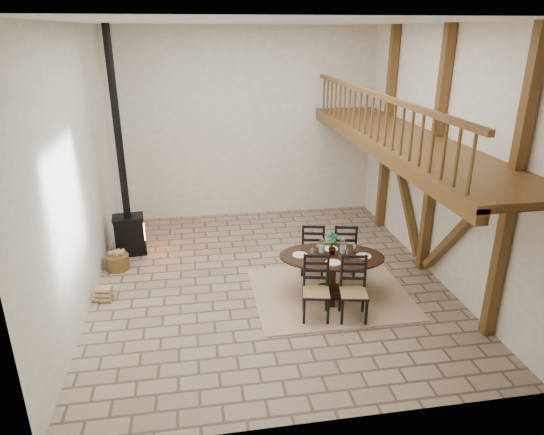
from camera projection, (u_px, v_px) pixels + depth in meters
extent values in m
plane|color=gray|center=(269.00, 279.00, 10.12)|extent=(8.00, 8.00, 0.00)
cube|color=white|center=(245.00, 125.00, 12.90)|extent=(7.00, 0.02, 5.00)
cube|color=white|center=(324.00, 252.00, 5.54)|extent=(7.00, 0.02, 5.00)
cube|color=white|center=(76.00, 171.00, 8.68)|extent=(0.02, 8.00, 5.00)
cube|color=white|center=(440.00, 156.00, 9.75)|extent=(0.02, 8.00, 5.00)
cube|color=white|center=(268.00, 22.00, 8.31)|extent=(7.00, 8.00, 0.02)
cube|color=brown|center=(511.00, 195.00, 7.43)|extent=(0.18, 0.18, 5.00)
cube|color=brown|center=(435.00, 156.00, 9.73)|extent=(0.18, 0.18, 5.00)
cube|color=brown|center=(387.00, 132.00, 12.03)|extent=(0.18, 0.18, 5.00)
cube|color=brown|center=(459.00, 230.00, 8.98)|extent=(0.14, 2.16, 2.54)
cube|color=brown|center=(404.00, 189.00, 11.28)|extent=(0.14, 2.16, 2.54)
cube|color=brown|center=(436.00, 141.00, 9.62)|extent=(0.20, 7.80, 0.20)
cube|color=brown|center=(404.00, 140.00, 9.50)|extent=(1.60, 7.80, 0.12)
cube|color=brown|center=(370.00, 146.00, 9.43)|extent=(0.18, 7.80, 0.22)
cube|color=brown|center=(374.00, 94.00, 9.07)|extent=(0.09, 7.60, 0.09)
cube|color=brown|center=(372.00, 116.00, 9.22)|extent=(0.06, 7.60, 0.86)
cube|color=tan|center=(330.00, 293.00, 9.58)|extent=(3.00, 2.50, 0.02)
ellipsoid|color=black|center=(332.00, 257.00, 9.29)|extent=(2.22, 1.60, 0.04)
cylinder|color=black|center=(331.00, 276.00, 9.44)|extent=(0.20, 0.20, 0.75)
cylinder|color=black|center=(330.00, 291.00, 9.56)|extent=(0.62, 0.62, 0.06)
cube|color=#9F8049|center=(316.00, 292.00, 8.57)|extent=(0.57, 0.55, 0.04)
cube|color=black|center=(316.00, 306.00, 8.67)|extent=(0.55, 0.55, 0.51)
cube|color=black|center=(316.00, 271.00, 8.66)|extent=(0.42, 0.13, 0.66)
cube|color=#9F8049|center=(354.00, 293.00, 8.55)|extent=(0.57, 0.55, 0.04)
cube|color=black|center=(353.00, 307.00, 8.65)|extent=(0.55, 0.55, 0.51)
cube|color=black|center=(353.00, 272.00, 8.63)|extent=(0.42, 0.13, 0.66)
cube|color=#9F8049|center=(312.00, 250.00, 10.22)|extent=(0.57, 0.55, 0.04)
cube|color=black|center=(312.00, 262.00, 10.32)|extent=(0.55, 0.55, 0.51)
cube|color=black|center=(313.00, 241.00, 9.92)|extent=(0.42, 0.13, 0.66)
cube|color=#9F8049|center=(344.00, 251.00, 10.20)|extent=(0.57, 0.55, 0.04)
cube|color=black|center=(343.00, 262.00, 10.30)|extent=(0.55, 0.55, 0.51)
cube|color=black|center=(346.00, 241.00, 9.89)|extent=(0.42, 0.13, 0.66)
cube|color=white|center=(332.00, 255.00, 9.28)|extent=(1.67, 1.07, 0.01)
cube|color=white|center=(332.00, 251.00, 9.25)|extent=(1.04, 0.53, 0.18)
cylinder|color=white|center=(322.00, 247.00, 9.22)|extent=(0.12, 0.12, 0.34)
cylinder|color=white|center=(343.00, 248.00, 9.21)|extent=(0.12, 0.12, 0.34)
cylinder|color=white|center=(322.00, 252.00, 9.26)|extent=(0.06, 0.06, 0.16)
cylinder|color=white|center=(342.00, 252.00, 9.24)|extent=(0.06, 0.06, 0.16)
imported|color=#4C723F|center=(332.00, 243.00, 9.25)|extent=(0.27, 0.21, 0.47)
cube|color=black|center=(131.00, 250.00, 11.33)|extent=(0.76, 0.62, 0.11)
cube|color=black|center=(130.00, 233.00, 11.17)|extent=(0.70, 0.56, 0.76)
cube|color=#FF590C|center=(144.00, 232.00, 11.26)|extent=(0.05, 0.30, 0.30)
cube|color=black|center=(128.00, 217.00, 11.03)|extent=(0.75, 0.61, 0.04)
cylinder|color=black|center=(117.00, 127.00, 10.28)|extent=(0.16, 0.16, 4.09)
cylinder|color=brown|center=(117.00, 262.00, 10.51)|extent=(0.50, 0.50, 0.33)
cube|color=tan|center=(116.00, 254.00, 10.44)|extent=(0.27, 0.27, 0.10)
cube|color=tan|center=(104.00, 294.00, 9.25)|extent=(0.34, 0.26, 0.31)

